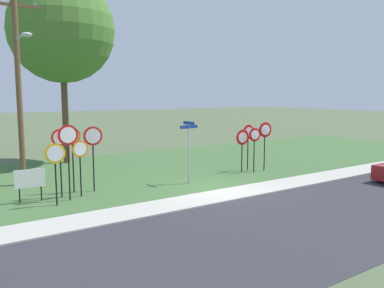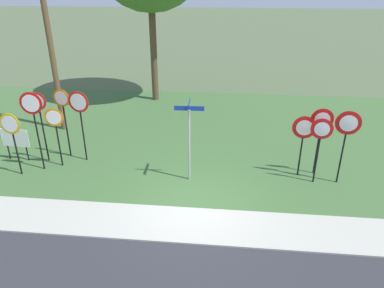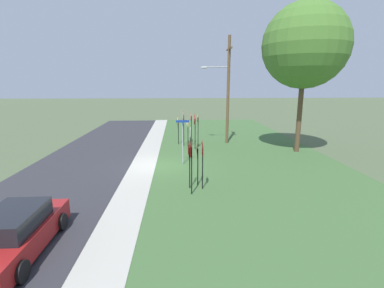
# 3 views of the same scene
# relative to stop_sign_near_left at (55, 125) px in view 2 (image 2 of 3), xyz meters

# --- Properties ---
(ground_plane) EXTENTS (160.00, 160.00, 0.00)m
(ground_plane) POSITION_rel_stop_sign_near_left_xyz_m (5.10, -2.20, -1.66)
(ground_plane) COLOR #4C5B3D
(sidewalk_strip) EXTENTS (44.00, 1.60, 0.06)m
(sidewalk_strip) POSITION_rel_stop_sign_near_left_xyz_m (5.10, -3.00, -1.63)
(sidewalk_strip) COLOR #ADAA9E
(sidewalk_strip) RESTS_ON ground_plane
(grass_median) EXTENTS (44.00, 12.00, 0.04)m
(grass_median) POSITION_rel_stop_sign_near_left_xyz_m (5.10, 3.80, -1.64)
(grass_median) COLOR #3D6033
(grass_median) RESTS_ON ground_plane
(stop_sign_near_left) EXTENTS (0.67, 0.12, 2.25)m
(stop_sign_near_left) POSITION_rel_stop_sign_near_left_xyz_m (0.00, 0.00, 0.00)
(stop_sign_near_left) COLOR black
(stop_sign_near_left) RESTS_ON grass_median
(stop_sign_near_right) EXTENTS (0.78, 0.14, 2.73)m
(stop_sign_near_right) POSITION_rel_stop_sign_near_left_xyz_m (0.73, 0.53, 0.39)
(stop_sign_near_right) COLOR black
(stop_sign_near_right) RESTS_ON grass_median
(stop_sign_far_left) EXTENTS (0.78, 0.10, 2.91)m
(stop_sign_far_left) POSITION_rel_stop_sign_near_left_xyz_m (-0.55, -0.33, 0.52)
(stop_sign_far_left) COLOR black
(stop_sign_far_left) RESTS_ON grass_median
(stop_sign_far_center) EXTENTS (0.74, 0.11, 2.30)m
(stop_sign_far_center) POSITION_rel_stop_sign_near_left_xyz_m (-1.17, -0.77, 0.05)
(stop_sign_far_center) COLOR black
(stop_sign_far_center) RESTS_ON grass_median
(stop_sign_far_right) EXTENTS (0.66, 0.10, 2.71)m
(stop_sign_far_right) POSITION_rel_stop_sign_near_left_xyz_m (-0.68, 0.31, 0.33)
(stop_sign_far_right) COLOR black
(stop_sign_far_right) RESTS_ON grass_median
(stop_sign_center_tall) EXTENTS (0.65, 0.13, 2.69)m
(stop_sign_center_tall) POSITION_rel_stop_sign_near_left_xyz_m (-0.03, 0.82, 0.31)
(stop_sign_center_tall) COLOR black
(stop_sign_center_tall) RESTS_ON grass_median
(yield_sign_near_left) EXTENTS (0.79, 0.12, 2.21)m
(yield_sign_near_left) POSITION_rel_stop_sign_near_left_xyz_m (8.59, 0.16, 0.02)
(yield_sign_near_left) COLOR black
(yield_sign_near_left) RESTS_ON grass_median
(yield_sign_near_right) EXTENTS (0.80, 0.16, 2.58)m
(yield_sign_near_right) POSITION_rel_stop_sign_near_left_xyz_m (9.83, -0.22, 0.32)
(yield_sign_near_right) COLOR black
(yield_sign_near_right) RESTS_ON grass_median
(yield_sign_far_left) EXTENTS (0.77, 0.10, 2.44)m
(yield_sign_far_left) POSITION_rel_stop_sign_near_left_xyz_m (9.17, 0.35, 0.20)
(yield_sign_far_left) COLOR black
(yield_sign_far_left) RESTS_ON grass_median
(yield_sign_far_right) EXTENTS (0.70, 0.14, 2.32)m
(yield_sign_far_right) POSITION_rel_stop_sign_near_left_xyz_m (9.04, -0.27, 0.10)
(yield_sign_far_right) COLOR black
(yield_sign_far_right) RESTS_ON grass_median
(street_name_post) EXTENTS (0.96, 0.82, 2.83)m
(street_name_post) POSITION_rel_stop_sign_near_left_xyz_m (4.81, -0.49, 0.08)
(street_name_post) COLOR #9EA0A8
(street_name_post) RESTS_ON grass_median
(utility_pole) EXTENTS (2.10, 2.47, 8.86)m
(utility_pole) POSITION_rel_stop_sign_near_left_xyz_m (-1.46, 3.30, 3.17)
(utility_pole) COLOR brown
(utility_pole) RESTS_ON grass_median
(notice_board) EXTENTS (1.10, 0.10, 1.25)m
(notice_board) POSITION_rel_stop_sign_near_left_xyz_m (-1.84, 0.31, -0.78)
(notice_board) COLOR black
(notice_board) RESTS_ON grass_median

